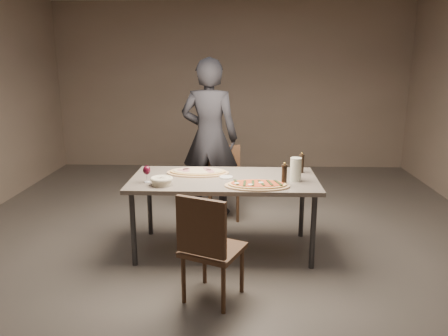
{
  "coord_description": "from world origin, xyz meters",
  "views": [
    {
      "loc": [
        0.15,
        -4.07,
        1.89
      ],
      "look_at": [
        0.0,
        0.0,
        0.85
      ],
      "focal_mm": 35.0,
      "sensor_mm": 36.0,
      "label": 1
    }
  ],
  "objects_px": {
    "chair_far": "(224,177)",
    "diner": "(210,138)",
    "ham_pizza": "(198,172)",
    "bread_basket": "(162,180)",
    "carafe": "(296,169)",
    "zucchini_pizza": "(257,185)",
    "pepper_mill_left": "(302,163)",
    "chair_near": "(208,243)",
    "dining_table": "(224,184)"
  },
  "relations": [
    {
      "from": "chair_near",
      "to": "carafe",
      "type": "bearing_deg",
      "value": 73.51
    },
    {
      "from": "zucchini_pizza",
      "to": "diner",
      "type": "height_order",
      "value": "diner"
    },
    {
      "from": "zucchini_pizza",
      "to": "bread_basket",
      "type": "xyz_separation_m",
      "value": [
        -0.87,
        0.02,
        0.03
      ]
    },
    {
      "from": "carafe",
      "to": "dining_table",
      "type": "bearing_deg",
      "value": 173.52
    },
    {
      "from": "bread_basket",
      "to": "chair_far",
      "type": "distance_m",
      "value": 1.41
    },
    {
      "from": "zucchini_pizza",
      "to": "ham_pizza",
      "type": "relative_size",
      "value": 0.95
    },
    {
      "from": "zucchini_pizza",
      "to": "carafe",
      "type": "bearing_deg",
      "value": 52.34
    },
    {
      "from": "dining_table",
      "to": "ham_pizza",
      "type": "xyz_separation_m",
      "value": [
        -0.27,
        0.16,
        0.07
      ]
    },
    {
      "from": "chair_near",
      "to": "ham_pizza",
      "type": "bearing_deg",
      "value": 122.85
    },
    {
      "from": "ham_pizza",
      "to": "bread_basket",
      "type": "xyz_separation_m",
      "value": [
        -0.29,
        -0.42,
        0.03
      ]
    },
    {
      "from": "ham_pizza",
      "to": "chair_far",
      "type": "xyz_separation_m",
      "value": [
        0.23,
        0.85,
        -0.29
      ]
    },
    {
      "from": "dining_table",
      "to": "pepper_mill_left",
      "type": "relative_size",
      "value": 8.54
    },
    {
      "from": "bread_basket",
      "to": "chair_near",
      "type": "relative_size",
      "value": 0.23
    },
    {
      "from": "ham_pizza",
      "to": "diner",
      "type": "height_order",
      "value": "diner"
    },
    {
      "from": "chair_far",
      "to": "diner",
      "type": "distance_m",
      "value": 0.51
    },
    {
      "from": "pepper_mill_left",
      "to": "diner",
      "type": "relative_size",
      "value": 0.11
    },
    {
      "from": "dining_table",
      "to": "chair_near",
      "type": "xyz_separation_m",
      "value": [
        -0.09,
        -0.98,
        -0.19
      ]
    },
    {
      "from": "bread_basket",
      "to": "carafe",
      "type": "bearing_deg",
      "value": 8.53
    },
    {
      "from": "ham_pizza",
      "to": "bread_basket",
      "type": "height_order",
      "value": "bread_basket"
    },
    {
      "from": "dining_table",
      "to": "ham_pizza",
      "type": "distance_m",
      "value": 0.32
    },
    {
      "from": "chair_far",
      "to": "carafe",
      "type": "bearing_deg",
      "value": 122.54
    },
    {
      "from": "diner",
      "to": "bread_basket",
      "type": "bearing_deg",
      "value": 85.21
    },
    {
      "from": "zucchini_pizza",
      "to": "pepper_mill_left",
      "type": "bearing_deg",
      "value": 71.34
    },
    {
      "from": "zucchini_pizza",
      "to": "chair_far",
      "type": "height_order",
      "value": "chair_far"
    },
    {
      "from": "ham_pizza",
      "to": "chair_near",
      "type": "height_order",
      "value": "chair_near"
    },
    {
      "from": "ham_pizza",
      "to": "pepper_mill_left",
      "type": "relative_size",
      "value": 2.97
    },
    {
      "from": "dining_table",
      "to": "carafe",
      "type": "relative_size",
      "value": 8.04
    },
    {
      "from": "bread_basket",
      "to": "diner",
      "type": "height_order",
      "value": "diner"
    },
    {
      "from": "carafe",
      "to": "diner",
      "type": "distance_m",
      "value": 1.48
    },
    {
      "from": "pepper_mill_left",
      "to": "carafe",
      "type": "distance_m",
      "value": 0.33
    },
    {
      "from": "zucchini_pizza",
      "to": "carafe",
      "type": "xyz_separation_m",
      "value": [
        0.37,
        0.2,
        0.1
      ]
    },
    {
      "from": "pepper_mill_left",
      "to": "carafe",
      "type": "xyz_separation_m",
      "value": [
        -0.1,
        -0.31,
        0.01
      ]
    },
    {
      "from": "ham_pizza",
      "to": "chair_far",
      "type": "height_order",
      "value": "chair_far"
    },
    {
      "from": "zucchini_pizza",
      "to": "carafe",
      "type": "height_order",
      "value": "carafe"
    },
    {
      "from": "zucchini_pizza",
      "to": "chair_near",
      "type": "distance_m",
      "value": 0.85
    },
    {
      "from": "chair_far",
      "to": "pepper_mill_left",
      "type": "bearing_deg",
      "value": 135.5
    },
    {
      "from": "bread_basket",
      "to": "chair_far",
      "type": "relative_size",
      "value": 0.24
    },
    {
      "from": "dining_table",
      "to": "zucchini_pizza",
      "type": "height_order",
      "value": "zucchini_pizza"
    },
    {
      "from": "ham_pizza",
      "to": "carafe",
      "type": "height_order",
      "value": "carafe"
    },
    {
      "from": "zucchini_pizza",
      "to": "diner",
      "type": "relative_size",
      "value": 0.31
    },
    {
      "from": "zucchini_pizza",
      "to": "pepper_mill_left",
      "type": "distance_m",
      "value": 0.7
    },
    {
      "from": "pepper_mill_left",
      "to": "diner",
      "type": "distance_m",
      "value": 1.32
    },
    {
      "from": "dining_table",
      "to": "carafe",
      "type": "distance_m",
      "value": 0.7
    },
    {
      "from": "zucchini_pizza",
      "to": "bread_basket",
      "type": "bearing_deg",
      "value": -157.44
    },
    {
      "from": "chair_near",
      "to": "bread_basket",
      "type": "bearing_deg",
      "value": 147.11
    },
    {
      "from": "bread_basket",
      "to": "carafe",
      "type": "height_order",
      "value": "carafe"
    },
    {
      "from": "bread_basket",
      "to": "diner",
      "type": "distance_m",
      "value": 1.41
    },
    {
      "from": "pepper_mill_left",
      "to": "chair_near",
      "type": "distance_m",
      "value": 1.53
    },
    {
      "from": "chair_far",
      "to": "chair_near",
      "type": "bearing_deg",
      "value": 87.7
    },
    {
      "from": "pepper_mill_left",
      "to": "bread_basket",
      "type": "bearing_deg",
      "value": -159.65
    }
  ]
}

